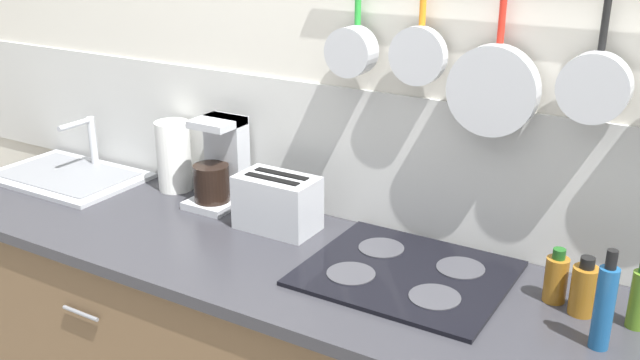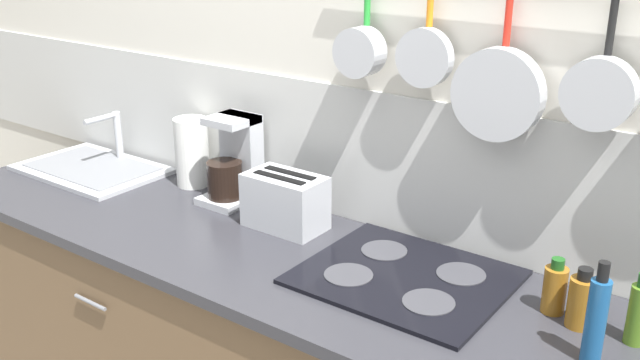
% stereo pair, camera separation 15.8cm
% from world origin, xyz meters
% --- Properties ---
extents(wall_back, '(7.20, 0.15, 2.60)m').
position_xyz_m(wall_back, '(0.00, 0.35, 1.27)').
color(wall_back, silver).
rests_on(wall_back, ground_plane).
extents(countertop, '(3.24, 0.62, 0.03)m').
position_xyz_m(countertop, '(0.00, 0.00, 0.88)').
color(countertop, '#2D2D33').
rests_on(countertop, cabinet_base).
extents(sink_basin, '(0.55, 0.36, 0.20)m').
position_xyz_m(sink_basin, '(-1.31, 0.12, 0.92)').
color(sink_basin, '#B7BABF').
rests_on(sink_basin, countertop).
extents(paper_towel_roll, '(0.12, 0.12, 0.24)m').
position_xyz_m(paper_towel_roll, '(-0.90, 0.24, 1.02)').
color(paper_towel_roll, white).
rests_on(paper_towel_roll, countertop).
extents(coffee_maker, '(0.16, 0.19, 0.29)m').
position_xyz_m(coffee_maker, '(-0.68, 0.22, 1.02)').
color(coffee_maker, '#B7BABF').
rests_on(coffee_maker, countertop).
extents(toaster, '(0.26, 0.14, 0.17)m').
position_xyz_m(toaster, '(-0.40, 0.15, 0.99)').
color(toaster, '#B7BABF').
rests_on(toaster, countertop).
extents(cooktop, '(0.53, 0.45, 0.01)m').
position_xyz_m(cooktop, '(0.06, 0.07, 0.91)').
color(cooktop, black).
rests_on(cooktop, countertop).
extents(bottle_vinegar, '(0.06, 0.06, 0.14)m').
position_xyz_m(bottle_vinegar, '(0.43, 0.14, 0.96)').
color(bottle_vinegar, '#8C5919').
rests_on(bottle_vinegar, countertop).
extents(bottle_dish_soap, '(0.06, 0.06, 0.15)m').
position_xyz_m(bottle_dish_soap, '(0.50, 0.11, 0.97)').
color(bottle_dish_soap, '#8C5919').
rests_on(bottle_dish_soap, countertop).
extents(bottle_cooking_wine, '(0.04, 0.04, 0.24)m').
position_xyz_m(bottle_cooking_wine, '(0.57, -0.01, 1.01)').
color(bottle_cooking_wine, navy).
rests_on(bottle_cooking_wine, countertop).
extents(bottle_sesame_oil, '(0.05, 0.05, 0.17)m').
position_xyz_m(bottle_sesame_oil, '(0.62, 0.12, 0.98)').
color(bottle_sesame_oil, '#4C721E').
rests_on(bottle_sesame_oil, countertop).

